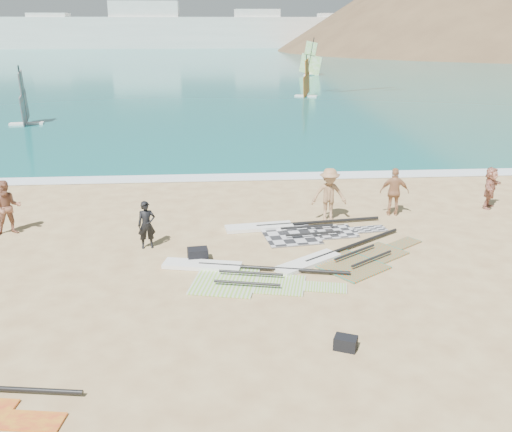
{
  "coord_description": "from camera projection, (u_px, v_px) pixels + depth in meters",
  "views": [
    {
      "loc": [
        -2.55,
        -12.51,
        6.63
      ],
      "look_at": [
        -1.3,
        4.0,
        1.0
      ],
      "focal_mm": 40.0,
      "sensor_mm": 36.0,
      "label": 1
    }
  ],
  "objects": [
    {
      "name": "surf_line",
      "position": [
        271.0,
        177.0,
        25.73
      ],
      "size": [
        300.0,
        1.2,
        0.04
      ],
      "primitive_type": "cube",
      "color": "white",
      "rests_on": "ground"
    },
    {
      "name": "rig_grey",
      "position": [
        293.0,
        230.0,
        19.06
      ],
      "size": [
        5.48,
        2.41,
        0.2
      ],
      "rotation": [
        0.0,
        0.0,
        0.13
      ],
      "color": "#262628",
      "rests_on": "ground"
    },
    {
      "name": "windsurfer_right",
      "position": [
        310.0,
        65.0,
        74.97
      ],
      "size": [
        2.78,
        2.65,
        4.84
      ],
      "rotation": [
        0.0,
        0.0,
        1.01
      ],
      "color": "white",
      "rests_on": "ground"
    },
    {
      "name": "gear_bag_far",
      "position": [
        346.0,
        343.0,
        12.16
      ],
      "size": [
        0.57,
        0.5,
        0.29
      ],
      "primitive_type": "cube",
      "rotation": [
        0.0,
        0.0,
        -0.42
      ],
      "color": "black",
      "rests_on": "ground"
    },
    {
      "name": "beachgoer_mid",
      "position": [
        329.0,
        195.0,
        19.85
      ],
      "size": [
        1.24,
        0.74,
        1.89
      ],
      "primitive_type": "imported",
      "rotation": [
        0.0,
        0.0,
        -0.03
      ],
      "color": "#A37851",
      "rests_on": "ground"
    },
    {
      "name": "beachgoer_back",
      "position": [
        394.0,
        192.0,
        20.43
      ],
      "size": [
        1.09,
        0.61,
        1.75
      ],
      "primitive_type": "imported",
      "rotation": [
        0.0,
        0.0,
        2.95
      ],
      "color": "#AE7850",
      "rests_on": "ground"
    },
    {
      "name": "rig_orange",
      "position": [
        343.0,
        259.0,
        16.75
      ],
      "size": [
        4.96,
        3.85,
        0.2
      ],
      "rotation": [
        0.0,
        0.0,
        0.62
      ],
      "color": "#FF4A04",
      "rests_on": "ground"
    },
    {
      "name": "beachgoer_right",
      "position": [
        490.0,
        188.0,
        21.28
      ],
      "size": [
        1.27,
        1.43,
        1.57
      ],
      "primitive_type": "imported",
      "rotation": [
        0.0,
        0.0,
        0.9
      ],
      "color": "#B7755F",
      "rests_on": "ground"
    },
    {
      "name": "sea",
      "position": [
        222.0,
        51.0,
        138.74
      ],
      "size": [
        300.0,
        240.0,
        0.06
      ],
      "primitive_type": "cube",
      "color": "#0E5A63",
      "rests_on": "ground"
    },
    {
      "name": "person_wetsuit",
      "position": [
        147.0,
        225.0,
        17.46
      ],
      "size": [
        0.61,
        0.46,
        1.5
      ],
      "primitive_type": "imported",
      "rotation": [
        0.0,
        0.0,
        0.2
      ],
      "color": "black",
      "rests_on": "ground"
    },
    {
      "name": "beachgoer_left",
      "position": [
        7.0,
        208.0,
        18.57
      ],
      "size": [
        1.05,
        0.92,
        1.82
      ],
      "primitive_type": "imported",
      "rotation": [
        0.0,
        0.0,
        0.3
      ],
      "color": "#955D45",
      "rests_on": "ground"
    },
    {
      "name": "ground",
      "position": [
        320.0,
        305.0,
        14.12
      ],
      "size": [
        300.0,
        300.0,
        0.0
      ],
      "primitive_type": "plane",
      "color": "tan",
      "rests_on": "ground"
    },
    {
      "name": "windsurfer_centre",
      "position": [
        306.0,
        84.0,
        53.2
      ],
      "size": [
        2.19,
        2.42,
        3.86
      ],
      "rotation": [
        0.0,
        0.0,
        -0.39
      ],
      "color": "white",
      "rests_on": "ground"
    },
    {
      "name": "far_town",
      "position": [
        162.0,
        31.0,
        153.16
      ],
      "size": [
        160.0,
        8.0,
        12.0
      ],
      "color": "white",
      "rests_on": "ground"
    },
    {
      "name": "rig_green",
      "position": [
        236.0,
        275.0,
        15.69
      ],
      "size": [
        5.24,
        2.63,
        0.2
      ],
      "rotation": [
        0.0,
        0.0,
        -0.22
      ],
      "color": "#87CE33",
      "rests_on": "ground"
    },
    {
      "name": "gear_bag_near",
      "position": [
        198.0,
        255.0,
        16.69
      ],
      "size": [
        0.63,
        0.49,
        0.37
      ],
      "primitive_type": "cube",
      "rotation": [
        0.0,
        0.0,
        0.12
      ],
      "color": "black",
      "rests_on": "ground"
    },
    {
      "name": "windsurfer_left",
      "position": [
        24.0,
        107.0,
        38.5
      ],
      "size": [
        2.27,
        2.69,
        4.03
      ],
      "rotation": [
        0.0,
        0.0,
        0.12
      ],
      "color": "white",
      "rests_on": "ground"
    }
  ]
}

